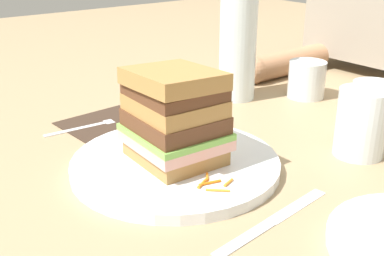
{
  "coord_description": "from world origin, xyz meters",
  "views": [
    {
      "loc": [
        0.5,
        -0.38,
        0.32
      ],
      "look_at": [
        -0.01,
        0.01,
        0.06
      ],
      "focal_mm": 45.27,
      "sensor_mm": 36.0,
      "label": 1
    }
  ],
  "objects_px": {
    "main_plate": "(175,164)",
    "empty_tumbler_1": "(307,79)",
    "fork": "(93,123)",
    "knife": "(271,222)",
    "water_bottle": "(238,36)",
    "empty_tumbler_0": "(372,105)",
    "juice_glass": "(361,127)",
    "napkin_dark": "(105,122)",
    "sandwich": "(175,117)"
  },
  "relations": [
    {
      "from": "main_plate",
      "to": "empty_tumbler_1",
      "type": "xyz_separation_m",
      "value": [
        -0.1,
        0.4,
        0.03
      ]
    },
    {
      "from": "fork",
      "to": "knife",
      "type": "bearing_deg",
      "value": 3.24
    },
    {
      "from": "water_bottle",
      "to": "empty_tumbler_0",
      "type": "xyz_separation_m",
      "value": [
        0.26,
        0.08,
        -0.09
      ]
    },
    {
      "from": "main_plate",
      "to": "empty_tumbler_1",
      "type": "bearing_deg",
      "value": 104.11
    },
    {
      "from": "empty_tumbler_1",
      "to": "water_bottle",
      "type": "bearing_deg",
      "value": -125.19
    },
    {
      "from": "knife",
      "to": "water_bottle",
      "type": "xyz_separation_m",
      "value": [
        -0.37,
        0.28,
        0.13
      ]
    },
    {
      "from": "main_plate",
      "to": "juice_glass",
      "type": "xyz_separation_m",
      "value": [
        0.13,
        0.25,
        0.04
      ]
    },
    {
      "from": "juice_glass",
      "to": "water_bottle",
      "type": "bearing_deg",
      "value": 173.04
    },
    {
      "from": "fork",
      "to": "juice_glass",
      "type": "relative_size",
      "value": 1.62
    },
    {
      "from": "knife",
      "to": "empty_tumbler_1",
      "type": "height_order",
      "value": "empty_tumbler_1"
    },
    {
      "from": "napkin_dark",
      "to": "empty_tumbler_1",
      "type": "distance_m",
      "value": 0.42
    },
    {
      "from": "main_plate",
      "to": "water_bottle",
      "type": "distance_m",
      "value": 0.36
    },
    {
      "from": "knife",
      "to": "fork",
      "type": "bearing_deg",
      "value": -176.76
    },
    {
      "from": "empty_tumbler_1",
      "to": "napkin_dark",
      "type": "bearing_deg",
      "value": -106.63
    },
    {
      "from": "main_plate",
      "to": "water_bottle",
      "type": "height_order",
      "value": "water_bottle"
    },
    {
      "from": "napkin_dark",
      "to": "water_bottle",
      "type": "height_order",
      "value": "water_bottle"
    },
    {
      "from": "main_plate",
      "to": "knife",
      "type": "xyz_separation_m",
      "value": [
        0.18,
        0.01,
        -0.01
      ]
    },
    {
      "from": "sandwich",
      "to": "empty_tumbler_1",
      "type": "height_order",
      "value": "sandwich"
    },
    {
      "from": "sandwich",
      "to": "empty_tumbler_1",
      "type": "relative_size",
      "value": 1.81
    },
    {
      "from": "napkin_dark",
      "to": "empty_tumbler_1",
      "type": "xyz_separation_m",
      "value": [
        0.12,
        0.4,
        0.04
      ]
    },
    {
      "from": "sandwich",
      "to": "empty_tumbler_1",
      "type": "distance_m",
      "value": 0.42
    },
    {
      "from": "juice_glass",
      "to": "empty_tumbler_1",
      "type": "bearing_deg",
      "value": 146.15
    },
    {
      "from": "main_plate",
      "to": "juice_glass",
      "type": "distance_m",
      "value": 0.28
    },
    {
      "from": "empty_tumbler_0",
      "to": "empty_tumbler_1",
      "type": "relative_size",
      "value": 1.06
    },
    {
      "from": "knife",
      "to": "empty_tumbler_0",
      "type": "xyz_separation_m",
      "value": [
        -0.11,
        0.36,
        0.04
      ]
    },
    {
      "from": "main_plate",
      "to": "knife",
      "type": "height_order",
      "value": "main_plate"
    },
    {
      "from": "main_plate",
      "to": "juice_glass",
      "type": "bearing_deg",
      "value": 62.22
    },
    {
      "from": "main_plate",
      "to": "napkin_dark",
      "type": "distance_m",
      "value": 0.22
    },
    {
      "from": "knife",
      "to": "empty_tumbler_1",
      "type": "relative_size",
      "value": 2.67
    },
    {
      "from": "water_bottle",
      "to": "knife",
      "type": "bearing_deg",
      "value": -37.51
    },
    {
      "from": "empty_tumbler_0",
      "to": "fork",
      "type": "bearing_deg",
      "value": -127.9
    },
    {
      "from": "main_plate",
      "to": "napkin_dark",
      "type": "height_order",
      "value": "main_plate"
    },
    {
      "from": "knife",
      "to": "empty_tumbler_0",
      "type": "bearing_deg",
      "value": 106.64
    },
    {
      "from": "fork",
      "to": "main_plate",
      "type": "bearing_deg",
      "value": 4.48
    },
    {
      "from": "napkin_dark",
      "to": "empty_tumbler_1",
      "type": "relative_size",
      "value": 1.91
    },
    {
      "from": "napkin_dark",
      "to": "juice_glass",
      "type": "relative_size",
      "value": 1.39
    },
    {
      "from": "fork",
      "to": "water_bottle",
      "type": "bearing_deg",
      "value": 82.88
    },
    {
      "from": "juice_glass",
      "to": "water_bottle",
      "type": "height_order",
      "value": "water_bottle"
    },
    {
      "from": "napkin_dark",
      "to": "water_bottle",
      "type": "distance_m",
      "value": 0.31
    },
    {
      "from": "sandwich",
      "to": "napkin_dark",
      "type": "height_order",
      "value": "sandwich"
    },
    {
      "from": "water_bottle",
      "to": "empty_tumbler_1",
      "type": "bearing_deg",
      "value": 54.81
    },
    {
      "from": "knife",
      "to": "empty_tumbler_1",
      "type": "xyz_separation_m",
      "value": [
        -0.28,
        0.4,
        0.04
      ]
    },
    {
      "from": "fork",
      "to": "knife",
      "type": "distance_m",
      "value": 0.41
    },
    {
      "from": "main_plate",
      "to": "juice_glass",
      "type": "relative_size",
      "value": 2.89
    },
    {
      "from": "sandwich",
      "to": "water_bottle",
      "type": "distance_m",
      "value": 0.35
    },
    {
      "from": "sandwich",
      "to": "fork",
      "type": "distance_m",
      "value": 0.24
    },
    {
      "from": "knife",
      "to": "water_bottle",
      "type": "distance_m",
      "value": 0.48
    },
    {
      "from": "knife",
      "to": "juice_glass",
      "type": "relative_size",
      "value": 1.95
    },
    {
      "from": "knife",
      "to": "juice_glass",
      "type": "bearing_deg",
      "value": 101.92
    },
    {
      "from": "water_bottle",
      "to": "main_plate",
      "type": "bearing_deg",
      "value": -57.26
    }
  ]
}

